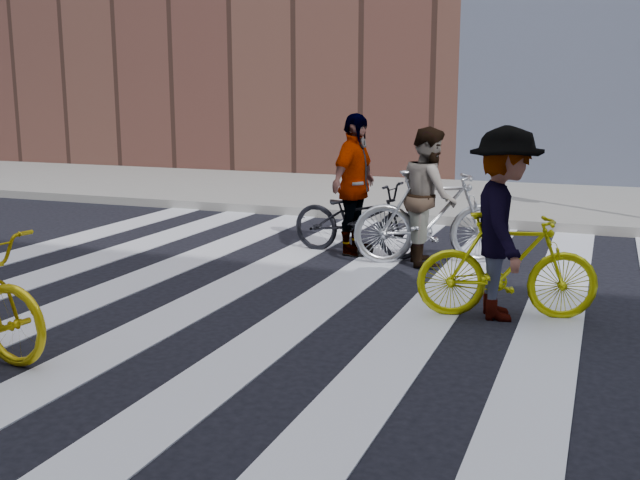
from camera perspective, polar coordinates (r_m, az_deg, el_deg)
The scene contains 9 objects.
ground at distance 7.46m, azimuth -4.61°, elevation -4.83°, with size 100.00×100.00×0.00m, color black.
sidewalk_far at distance 14.44m, azimuth 8.34°, elevation 3.21°, with size 100.00×5.00×0.15m, color gray.
zebra_crosswalk at distance 7.46m, azimuth -4.61°, elevation -4.79°, with size 8.25×10.00×0.01m.
bike_silver_mid at distance 9.13m, azimuth 8.56°, elevation 1.73°, with size 0.54×1.90×1.14m, color #ADB0B7.
bike_yellow_right at distance 7.07m, azimuth 14.07°, elevation -1.92°, with size 0.46×1.64×0.99m, color #C2C60B.
bike_dark_rear at distance 9.57m, azimuth 2.87°, elevation 1.66°, with size 0.63×1.80×0.94m, color black.
rider_mid at distance 9.11m, azimuth 8.30°, elevation 3.34°, with size 0.81×0.63×1.66m, color slate.
rider_right at distance 7.00m, azimuth 13.82°, elevation 1.22°, with size 1.14×0.66×1.77m, color slate.
rider_rear at distance 9.52m, azimuth 2.61°, elevation 4.22°, with size 1.06×0.44×1.80m, color slate.
Camera 1 is at (3.12, -6.46, 2.06)m, focal length 42.00 mm.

